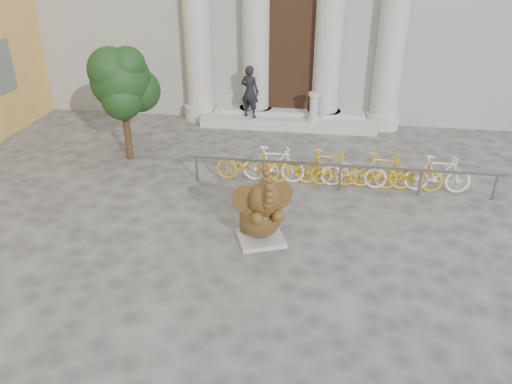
# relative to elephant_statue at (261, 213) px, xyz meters

# --- Properties ---
(ground) EXTENTS (80.00, 80.00, 0.00)m
(ground) POSITION_rel_elephant_statue_xyz_m (-0.08, -1.99, -0.70)
(ground) COLOR #474442
(ground) RESTS_ON ground
(entrance_steps) EXTENTS (6.00, 1.20, 0.36)m
(entrance_steps) POSITION_rel_elephant_statue_xyz_m (-0.08, 7.41, -0.52)
(entrance_steps) COLOR #A8A59E
(entrance_steps) RESTS_ON ground
(elephant_statue) EXTENTS (1.29, 1.52, 1.92)m
(elephant_statue) POSITION_rel_elephant_statue_xyz_m (0.00, 0.00, 0.00)
(elephant_statue) COLOR #A8A59E
(elephant_statue) RESTS_ON ground
(bike_rack) EXTENTS (8.00, 0.53, 1.00)m
(bike_rack) POSITION_rel_elephant_statue_xyz_m (1.66, 2.97, -0.20)
(bike_rack) COLOR slate
(bike_rack) RESTS_ON ground
(tree) EXTENTS (1.90, 1.74, 3.30)m
(tree) POSITION_rel_elephant_statue_xyz_m (-4.44, 3.88, 1.61)
(tree) COLOR #332114
(tree) RESTS_ON ground
(pedestrian) EXTENTS (0.74, 0.60, 1.76)m
(pedestrian) POSITION_rel_elephant_statue_xyz_m (-1.39, 7.16, 0.54)
(pedestrian) COLOR black
(pedestrian) RESTS_ON entrance_steps
(balustrade_post) EXTENTS (0.39, 0.39, 0.95)m
(balustrade_post) POSITION_rel_elephant_statue_xyz_m (0.78, 7.11, 0.10)
(balustrade_post) COLOR #A8A59E
(balustrade_post) RESTS_ON entrance_steps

